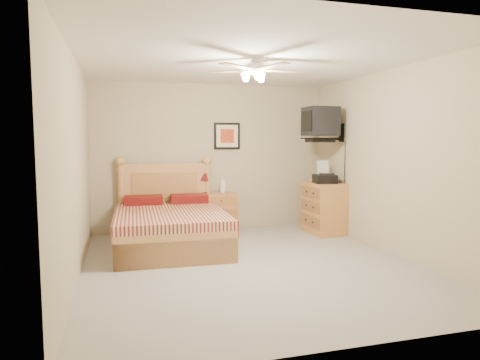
% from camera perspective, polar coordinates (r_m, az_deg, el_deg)
% --- Properties ---
extents(floor, '(4.50, 4.50, 0.00)m').
position_cam_1_polar(floor, '(5.44, 1.25, -11.25)').
color(floor, gray).
rests_on(floor, ground).
extents(ceiling, '(4.00, 4.50, 0.04)m').
position_cam_1_polar(ceiling, '(5.30, 1.31, 15.63)').
color(ceiling, white).
rests_on(ceiling, ground).
extents(wall_back, '(4.00, 0.04, 2.50)m').
position_cam_1_polar(wall_back, '(7.40, -3.81, 3.01)').
color(wall_back, tan).
rests_on(wall_back, ground).
extents(wall_front, '(4.00, 0.04, 2.50)m').
position_cam_1_polar(wall_front, '(3.15, 13.32, -0.41)').
color(wall_front, tan).
rests_on(wall_front, ground).
extents(wall_left, '(0.04, 4.50, 2.50)m').
position_cam_1_polar(wall_left, '(5.02, -21.13, 1.50)').
color(wall_left, tan).
rests_on(wall_left, ground).
extents(wall_right, '(0.04, 4.50, 2.50)m').
position_cam_1_polar(wall_right, '(6.11, 19.54, 2.19)').
color(wall_right, tan).
rests_on(wall_right, ground).
extents(bed, '(1.58, 2.04, 1.29)m').
position_cam_1_polar(bed, '(6.21, -9.29, -3.12)').
color(bed, '#B6744A').
rests_on(bed, ground).
extents(nightstand, '(0.64, 0.50, 0.66)m').
position_cam_1_polar(nightstand, '(7.27, -3.06, -4.34)').
color(nightstand, '#B46736').
rests_on(nightstand, ground).
extents(table_lamp, '(0.24, 0.24, 0.34)m').
position_cam_1_polar(table_lamp, '(7.25, -4.68, -0.40)').
color(table_lamp, maroon).
rests_on(table_lamp, nightstand).
extents(lotion_bottle, '(0.10, 0.11, 0.27)m').
position_cam_1_polar(lotion_bottle, '(7.28, -2.32, -0.63)').
color(lotion_bottle, white).
rests_on(lotion_bottle, nightstand).
extents(framed_picture, '(0.46, 0.04, 0.46)m').
position_cam_1_polar(framed_picture, '(7.43, -1.75, 5.88)').
color(framed_picture, black).
rests_on(framed_picture, wall_back).
extents(dresser, '(0.54, 0.74, 0.84)m').
position_cam_1_polar(dresser, '(7.27, 11.12, -3.69)').
color(dresser, '#C4863C').
rests_on(dresser, ground).
extents(fax_machine, '(0.40, 0.42, 0.37)m').
position_cam_1_polar(fax_machine, '(7.16, 11.24, 1.05)').
color(fax_machine, black).
rests_on(fax_machine, dresser).
extents(magazine_lower, '(0.25, 0.29, 0.02)m').
position_cam_1_polar(magazine_lower, '(7.41, 9.77, -0.11)').
color(magazine_lower, '#C0B496').
rests_on(magazine_lower, dresser).
extents(magazine_upper, '(0.23, 0.28, 0.02)m').
position_cam_1_polar(magazine_upper, '(7.41, 9.83, 0.05)').
color(magazine_upper, tan).
rests_on(magazine_upper, magazine_lower).
extents(wall_tv, '(0.56, 0.46, 0.58)m').
position_cam_1_polar(wall_tv, '(7.13, 11.75, 7.32)').
color(wall_tv, black).
rests_on(wall_tv, wall_right).
extents(ceiling_fan, '(1.14, 1.14, 0.28)m').
position_cam_1_polar(ceiling_fan, '(5.08, 1.99, 14.46)').
color(ceiling_fan, white).
rests_on(ceiling_fan, ceiling).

